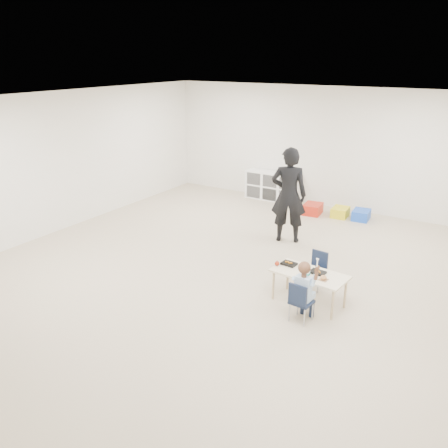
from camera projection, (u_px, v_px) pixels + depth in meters
The scene contains 16 objects.
room at pixel (223, 193), 7.47m from camera, with size 9.00×9.02×2.80m.
table at pixel (309, 288), 6.90m from camera, with size 1.12×0.65×0.49m.
chair_near at pixel (302, 301), 6.44m from camera, with size 0.29×0.27×0.59m, color #111B34, non-canonical shape.
chair_far at pixel (315, 271), 7.34m from camera, with size 0.29×0.27×0.59m, color #111B34, non-canonical shape.
child at pixel (302, 290), 6.38m from camera, with size 0.39×0.39×0.93m, color #B7D0F7, non-canonical shape.
lunch_tray_near at pixel (318, 272), 6.81m from camera, with size 0.22×0.16×0.03m, color black.
lunch_tray_far at pixel (289, 264), 7.08m from camera, with size 0.22×0.16×0.03m, color black.
milk_carton at pixel (307, 272), 6.72m from camera, with size 0.07×0.07×0.10m, color white.
bread_roll at pixel (323, 278), 6.60m from camera, with size 0.09×0.09×0.07m, color #BB824C.
apple_near at pixel (303, 267), 6.92m from camera, with size 0.07×0.07×0.07m, color maroon.
apple_far at pixel (277, 263), 7.04m from camera, with size 0.07×0.07×0.07m, color maroon.
cubby_shelf at pixel (273, 186), 11.84m from camera, with size 1.40×0.40×0.70m, color white.
adult at pixel (289, 195), 9.03m from camera, with size 0.68×0.44×1.85m, color black.
bin_red at pixel (313, 209), 10.86m from camera, with size 0.38×0.49×0.24m, color red.
bin_yellow at pixel (340, 212), 10.66m from camera, with size 0.34×0.44×0.22m, color gold.
bin_blue at pixel (361, 215), 10.47m from camera, with size 0.35×0.45×0.22m, color blue.
Camera 1 is at (3.80, -6.11, 3.46)m, focal length 38.00 mm.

